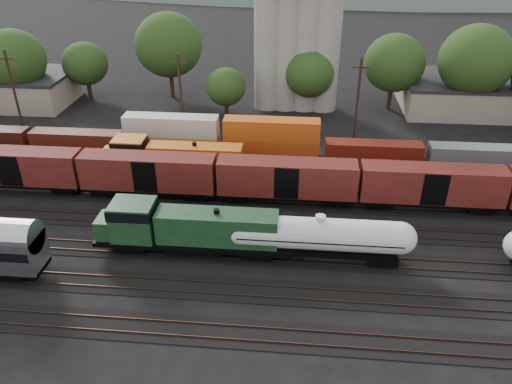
# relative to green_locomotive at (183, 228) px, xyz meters

# --- Properties ---
(ground) EXTENTS (600.00, 600.00, 0.00)m
(ground) POSITION_rel_green_locomotive_xyz_m (5.98, 5.00, -2.80)
(ground) COLOR black
(tracks) EXTENTS (180.00, 33.20, 0.20)m
(tracks) POSITION_rel_green_locomotive_xyz_m (5.98, 5.00, -2.76)
(tracks) COLOR black
(tracks) RESTS_ON ground
(green_locomotive) EXTENTS (18.68, 3.30, 4.95)m
(green_locomotive) POSITION_rel_green_locomotive_xyz_m (0.00, 0.00, 0.00)
(green_locomotive) COLOR black
(green_locomotive) RESTS_ON ground
(tank_car_a) EXTENTS (17.45, 3.12, 4.57)m
(tank_car_a) POSITION_rel_green_locomotive_xyz_m (12.64, 0.00, -0.09)
(tank_car_a) COLOR white
(tank_car_a) RESTS_ON ground
(orange_locomotive) EXTENTS (18.73, 3.12, 4.68)m
(orange_locomotive) POSITION_rel_green_locomotive_xyz_m (-5.01, 15.00, -0.14)
(orange_locomotive) COLOR black
(orange_locomotive) RESTS_ON ground
(boxcar_string) EXTENTS (184.40, 2.90, 4.20)m
(boxcar_string) POSITION_rel_green_locomotive_xyz_m (32.40, 10.00, 0.32)
(boxcar_string) COLOR black
(boxcar_string) RESTS_ON ground
(container_wall) EXTENTS (178.40, 2.60, 5.80)m
(container_wall) POSITION_rel_green_locomotive_xyz_m (12.62, 20.00, -0.17)
(container_wall) COLOR black
(container_wall) RESTS_ON ground
(grain_silo) EXTENTS (13.40, 5.00, 29.00)m
(grain_silo) POSITION_rel_green_locomotive_xyz_m (9.26, 41.00, 8.45)
(grain_silo) COLOR #A3A095
(grain_silo) RESTS_ON ground
(industrial_sheds) EXTENTS (119.38, 17.26, 5.10)m
(industrial_sheds) POSITION_rel_green_locomotive_xyz_m (12.61, 40.25, -0.24)
(industrial_sheds) COLOR #9E937F
(industrial_sheds) RESTS_ON ground
(tree_band) EXTENTS (162.66, 19.44, 14.22)m
(tree_band) POSITION_rel_green_locomotive_xyz_m (12.51, 41.62, 4.84)
(tree_band) COLOR black
(tree_band) RESTS_ON ground
(utility_poles) EXTENTS (122.20, 0.36, 12.00)m
(utility_poles) POSITION_rel_green_locomotive_xyz_m (5.98, 27.00, 3.41)
(utility_poles) COLOR black
(utility_poles) RESTS_ON ground
(distant_hills) EXTENTS (860.00, 286.00, 130.00)m
(distant_hills) POSITION_rel_green_locomotive_xyz_m (29.90, 265.00, -23.36)
(distant_hills) COLOR #59665B
(distant_hills) RESTS_ON ground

